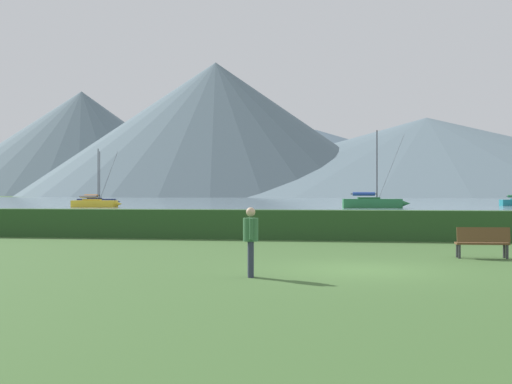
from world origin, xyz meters
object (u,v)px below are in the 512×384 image
Objects in this scene: sailboat_slip_0 at (373,202)px; person_seated_viewer at (250,236)px; sailboat_slip_2 at (95,203)px; park_bench_near_path at (482,241)px; sailboat_slip_7 at (97,201)px.

person_seated_viewer is (-4.07, -72.40, 0.26)m from sailboat_slip_0.
sailboat_slip_0 is 37.24m from sailboat_slip_2.
person_seated_viewer is at bearing -141.49° from park_bench_near_path.
sailboat_slip_0 is at bearing 88.69° from park_bench_near_path.
sailboat_slip_2 is 77.93m from person_seated_viewer.
sailboat_slip_0 is 6.35× the size of park_bench_near_path.
sailboat_slip_7 is 5.41× the size of person_seated_viewer.
park_bench_near_path is (39.35, -65.00, -0.04)m from sailboat_slip_2.
sailboat_slip_2 reaches higher than person_seated_viewer.
park_bench_near_path is (47.50, -85.53, -0.06)m from sailboat_slip_7.
sailboat_slip_0 is 66.90m from park_bench_near_path.
sailboat_slip_0 is at bearing 1.75° from sailboat_slip_2.
sailboat_slip_7 is (-8.16, 20.52, 0.02)m from sailboat_slip_2.
park_bench_near_path is 8.34m from person_seated_viewer.
park_bench_near_path is (2.15, -66.87, -0.19)m from sailboat_slip_0.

